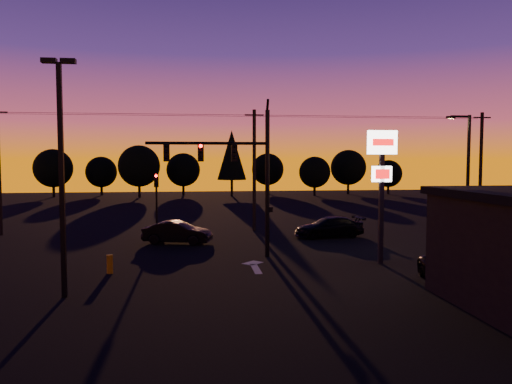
{
  "coord_description": "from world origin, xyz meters",
  "views": [
    {
      "loc": [
        -2.49,
        -22.82,
        5.36
      ],
      "look_at": [
        1.0,
        5.0,
        3.5
      ],
      "focal_mm": 35.0,
      "sensor_mm": 36.0,
      "label": 1
    }
  ],
  "objects_px": {
    "car_right": "(329,227)",
    "car_mid": "(177,233)",
    "streetlight": "(467,175)",
    "bollard": "(110,264)",
    "traffic_signal_mast": "(238,167)",
    "pylon_sign": "(382,168)",
    "suv_parked": "(457,271)",
    "secondary_signal": "(156,196)",
    "parking_lot_light": "(61,161)"
  },
  "relations": [
    {
      "from": "parking_lot_light",
      "to": "suv_parked",
      "type": "distance_m",
      "value": 16.7
    },
    {
      "from": "secondary_signal",
      "to": "parking_lot_light",
      "type": "relative_size",
      "value": 0.48
    },
    {
      "from": "pylon_sign",
      "to": "suv_parked",
      "type": "height_order",
      "value": "pylon_sign"
    },
    {
      "from": "traffic_signal_mast",
      "to": "suv_parked",
      "type": "bearing_deg",
      "value": -39.97
    },
    {
      "from": "pylon_sign",
      "to": "car_right",
      "type": "bearing_deg",
      "value": 91.86
    },
    {
      "from": "parking_lot_light",
      "to": "streetlight",
      "type": "relative_size",
      "value": 1.14
    },
    {
      "from": "secondary_signal",
      "to": "streetlight",
      "type": "bearing_deg",
      "value": -17.56
    },
    {
      "from": "car_mid",
      "to": "traffic_signal_mast",
      "type": "bearing_deg",
      "value": -129.65
    },
    {
      "from": "bollard",
      "to": "car_mid",
      "type": "distance_m",
      "value": 8.48
    },
    {
      "from": "car_mid",
      "to": "car_right",
      "type": "relative_size",
      "value": 0.9
    },
    {
      "from": "secondary_signal",
      "to": "bollard",
      "type": "xyz_separation_m",
      "value": [
        -1.42,
        -10.56,
        -2.42
      ]
    },
    {
      "from": "car_right",
      "to": "car_mid",
      "type": "bearing_deg",
      "value": -89.41
    },
    {
      "from": "car_right",
      "to": "suv_parked",
      "type": "height_order",
      "value": "car_right"
    },
    {
      "from": "streetlight",
      "to": "car_mid",
      "type": "relative_size",
      "value": 1.87
    },
    {
      "from": "secondary_signal",
      "to": "pylon_sign",
      "type": "bearing_deg",
      "value": -39.77
    },
    {
      "from": "traffic_signal_mast",
      "to": "parking_lot_light",
      "type": "bearing_deg",
      "value": -136.63
    },
    {
      "from": "car_mid",
      "to": "suv_parked",
      "type": "relative_size",
      "value": 0.94
    },
    {
      "from": "parking_lot_light",
      "to": "streetlight",
      "type": "bearing_deg",
      "value": 21.65
    },
    {
      "from": "traffic_signal_mast",
      "to": "car_right",
      "type": "bearing_deg",
      "value": 42.62
    },
    {
      "from": "pylon_sign",
      "to": "car_mid",
      "type": "bearing_deg",
      "value": 144.96
    },
    {
      "from": "traffic_signal_mast",
      "to": "pylon_sign",
      "type": "height_order",
      "value": "traffic_signal_mast"
    },
    {
      "from": "parking_lot_light",
      "to": "suv_parked",
      "type": "height_order",
      "value": "parking_lot_light"
    },
    {
      "from": "parking_lot_light",
      "to": "bollard",
      "type": "height_order",
      "value": "parking_lot_light"
    },
    {
      "from": "traffic_signal_mast",
      "to": "streetlight",
      "type": "relative_size",
      "value": 1.07
    },
    {
      "from": "streetlight",
      "to": "suv_parked",
      "type": "relative_size",
      "value": 1.75
    },
    {
      "from": "parking_lot_light",
      "to": "car_right",
      "type": "xyz_separation_m",
      "value": [
        14.22,
        13.26,
        -4.58
      ]
    },
    {
      "from": "secondary_signal",
      "to": "car_mid",
      "type": "xyz_separation_m",
      "value": [
        1.46,
        -2.59,
        -2.16
      ]
    },
    {
      "from": "pylon_sign",
      "to": "car_mid",
      "type": "relative_size",
      "value": 1.59
    },
    {
      "from": "pylon_sign",
      "to": "streetlight",
      "type": "height_order",
      "value": "streetlight"
    },
    {
      "from": "secondary_signal",
      "to": "car_mid",
      "type": "bearing_deg",
      "value": -60.67
    },
    {
      "from": "car_right",
      "to": "bollard",
      "type": "bearing_deg",
      "value": -61.61
    },
    {
      "from": "streetlight",
      "to": "bollard",
      "type": "bearing_deg",
      "value": -167.31
    },
    {
      "from": "streetlight",
      "to": "bollard",
      "type": "relative_size",
      "value": 9.08
    },
    {
      "from": "suv_parked",
      "to": "streetlight",
      "type": "bearing_deg",
      "value": 65.38
    },
    {
      "from": "bollard",
      "to": "car_mid",
      "type": "bearing_deg",
      "value": 70.15
    },
    {
      "from": "secondary_signal",
      "to": "bollard",
      "type": "height_order",
      "value": "secondary_signal"
    },
    {
      "from": "secondary_signal",
      "to": "car_mid",
      "type": "distance_m",
      "value": 3.67
    },
    {
      "from": "traffic_signal_mast",
      "to": "suv_parked",
      "type": "distance_m",
      "value": 12.06
    },
    {
      "from": "traffic_signal_mast",
      "to": "car_mid",
      "type": "bearing_deg",
      "value": 125.11
    },
    {
      "from": "pylon_sign",
      "to": "car_mid",
      "type": "height_order",
      "value": "pylon_sign"
    },
    {
      "from": "streetlight",
      "to": "traffic_signal_mast",
      "type": "bearing_deg",
      "value": -173.86
    },
    {
      "from": "secondary_signal",
      "to": "suv_parked",
      "type": "height_order",
      "value": "secondary_signal"
    },
    {
      "from": "secondary_signal",
      "to": "parking_lot_light",
      "type": "height_order",
      "value": "parking_lot_light"
    },
    {
      "from": "traffic_signal_mast",
      "to": "parking_lot_light",
      "type": "distance_m",
      "value": 10.19
    },
    {
      "from": "parking_lot_light",
      "to": "pylon_sign",
      "type": "relative_size",
      "value": 1.34
    },
    {
      "from": "streetlight",
      "to": "car_mid",
      "type": "distance_m",
      "value": 18.16
    },
    {
      "from": "pylon_sign",
      "to": "secondary_signal",
      "type": "bearing_deg",
      "value": 140.23
    },
    {
      "from": "streetlight",
      "to": "car_mid",
      "type": "xyz_separation_m",
      "value": [
        -17.45,
        3.39,
        -3.71
      ]
    },
    {
      "from": "pylon_sign",
      "to": "streetlight",
      "type": "relative_size",
      "value": 0.85
    },
    {
      "from": "pylon_sign",
      "to": "parking_lot_light",
      "type": "bearing_deg",
      "value": -162.77
    }
  ]
}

